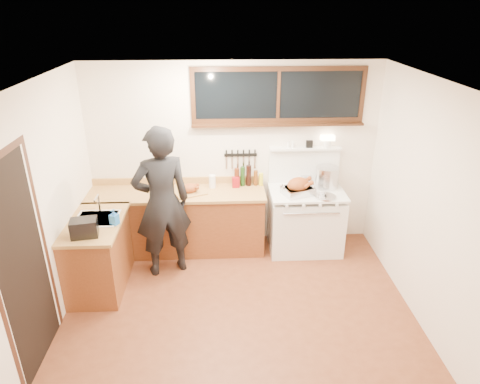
{
  "coord_description": "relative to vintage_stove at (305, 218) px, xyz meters",
  "views": [
    {
      "loc": [
        -0.17,
        -3.92,
        3.29
      ],
      "look_at": [
        0.05,
        0.85,
        1.15
      ],
      "focal_mm": 32.0,
      "sensor_mm": 36.0,
      "label": 1
    }
  ],
  "objects": [
    {
      "name": "cutting_board",
      "position": [
        -1.6,
        -0.01,
        0.49
      ],
      "size": [
        0.49,
        0.44,
        0.14
      ],
      "color": "#AF8145",
      "rests_on": "counter_back"
    },
    {
      "name": "room_shell",
      "position": [
        -1.0,
        -1.41,
        1.18
      ],
      "size": [
        4.1,
        3.6,
        2.65
      ],
      "color": "white",
      "rests_on": "ground"
    },
    {
      "name": "toaster",
      "position": [
        -2.7,
        -1.11,
        0.53
      ],
      "size": [
        0.32,
        0.25,
        0.2
      ],
      "color": "black",
      "rests_on": "counter_left"
    },
    {
      "name": "roast_turkey",
      "position": [
        -0.14,
        -0.11,
        0.53
      ],
      "size": [
        0.47,
        0.42,
        0.24
      ],
      "color": "silver",
      "rests_on": "vintage_stove"
    },
    {
      "name": "counter_back",
      "position": [
        -1.8,
        0.04,
        -0.01
      ],
      "size": [
        2.44,
        0.64,
        1.0
      ],
      "color": "brown",
      "rests_on": "ground"
    },
    {
      "name": "pot_lid",
      "position": [
        0.2,
        -0.23,
        0.44
      ],
      "size": [
        0.36,
        0.36,
        0.04
      ],
      "color": "silver",
      "rests_on": "vintage_stove"
    },
    {
      "name": "saucepan",
      "position": [
        0.04,
        0.29,
        0.49
      ],
      "size": [
        0.18,
        0.29,
        0.12
      ],
      "color": "silver",
      "rests_on": "vintage_stove"
    },
    {
      "name": "back_window",
      "position": [
        -0.4,
        0.31,
        1.6
      ],
      "size": [
        2.32,
        0.13,
        0.77
      ],
      "color": "black",
      "rests_on": "room_shell"
    },
    {
      "name": "ground_plane",
      "position": [
        -1.0,
        -1.41,
        -0.48
      ],
      "size": [
        4.0,
        3.5,
        0.02
      ],
      "primitive_type": "cube",
      "color": "brown"
    },
    {
      "name": "bottle_cluster",
      "position": [
        -0.81,
        0.22,
        0.56
      ],
      "size": [
        0.41,
        0.07,
        0.3
      ],
      "color": "black",
      "rests_on": "counter_back"
    },
    {
      "name": "sink_unit",
      "position": [
        -2.68,
        -0.71,
        0.38
      ],
      "size": [
        0.5,
        0.45,
        0.37
      ],
      "color": "white",
      "rests_on": "counter_left"
    },
    {
      "name": "left_doorway",
      "position": [
        -2.99,
        -1.96,
        0.62
      ],
      "size": [
        0.02,
        1.04,
        2.17
      ],
      "color": "black",
      "rests_on": "ground"
    },
    {
      "name": "knife_strip",
      "position": [
        -0.9,
        0.32,
        0.84
      ],
      "size": [
        0.46,
        0.03,
        0.28
      ],
      "color": "black",
      "rests_on": "room_shell"
    },
    {
      "name": "stockpot",
      "position": [
        0.29,
        0.11,
        0.58
      ],
      "size": [
        0.39,
        0.39,
        0.3
      ],
      "color": "silver",
      "rests_on": "vintage_stove"
    },
    {
      "name": "soap_bottle",
      "position": [
        -2.43,
        -0.86,
        0.53
      ],
      "size": [
        0.12,
        0.12,
        0.19
      ],
      "color": "blue",
      "rests_on": "counter_left"
    },
    {
      "name": "man",
      "position": [
        -1.92,
        -0.49,
        0.52
      ],
      "size": [
        0.84,
        0.7,
        1.98
      ],
      "color": "black",
      "rests_on": "ground"
    },
    {
      "name": "counter_left",
      "position": [
        -2.7,
        -0.79,
        -0.02
      ],
      "size": [
        0.64,
        1.09,
        0.9
      ],
      "color": "brown",
      "rests_on": "ground"
    },
    {
      "name": "coffee_tin",
      "position": [
        -0.98,
        0.17,
        0.51
      ],
      "size": [
        0.1,
        0.09,
        0.15
      ],
      "color": "maroon",
      "rests_on": "counter_back"
    },
    {
      "name": "vintage_stove",
      "position": [
        0.0,
        0.0,
        0.0
      ],
      "size": [
        1.02,
        0.74,
        1.6
      ],
      "color": "white",
      "rests_on": "ground"
    },
    {
      "name": "pitcher",
      "position": [
        -1.3,
        0.18,
        0.52
      ],
      "size": [
        0.12,
        0.12,
        0.18
      ],
      "color": "white",
      "rests_on": "counter_back"
    }
  ]
}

